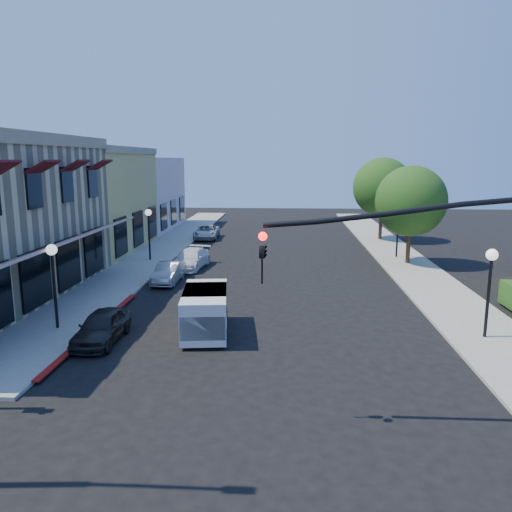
# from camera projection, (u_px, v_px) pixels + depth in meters

# --- Properties ---
(ground) EXTENTS (120.00, 120.00, 0.00)m
(ground) POSITION_uv_depth(u_px,v_px,m) (251.00, 450.00, 12.01)
(ground) COLOR black
(ground) RESTS_ON ground
(sidewalk_left) EXTENTS (3.50, 50.00, 0.12)m
(sidewalk_left) POSITION_uv_depth(u_px,v_px,m) (164.00, 248.00, 38.98)
(sidewalk_left) COLOR gray
(sidewalk_left) RESTS_ON ground
(sidewalk_right) EXTENTS (3.50, 50.00, 0.12)m
(sidewalk_right) POSITION_uv_depth(u_px,v_px,m) (391.00, 250.00, 37.92)
(sidewalk_right) COLOR gray
(sidewalk_right) RESTS_ON ground
(curb_red_strip) EXTENTS (0.25, 10.00, 0.06)m
(curb_red_strip) POSITION_uv_depth(u_px,v_px,m) (96.00, 331.00, 20.27)
(curb_red_strip) COLOR maroon
(curb_red_strip) RESTS_ON ground
(yellow_stucco_building) EXTENTS (10.00, 12.00, 7.60)m
(yellow_stucco_building) POSITION_uv_depth(u_px,v_px,m) (71.00, 200.00, 37.69)
(yellow_stucco_building) COLOR #D9BA61
(yellow_stucco_building) RESTS_ON ground
(pink_stucco_building) EXTENTS (10.00, 12.00, 7.00)m
(pink_stucco_building) POSITION_uv_depth(u_px,v_px,m) (123.00, 193.00, 49.50)
(pink_stucco_building) COLOR beige
(pink_stucco_building) RESTS_ON ground
(street_tree_a) EXTENTS (4.56, 4.56, 6.48)m
(street_tree_a) POSITION_uv_depth(u_px,v_px,m) (411.00, 201.00, 32.23)
(street_tree_a) COLOR #352115
(street_tree_a) RESTS_ON ground
(street_tree_b) EXTENTS (4.94, 4.94, 7.02)m
(street_tree_b) POSITION_uv_depth(u_px,v_px,m) (382.00, 187.00, 41.95)
(street_tree_b) COLOR #352115
(street_tree_b) RESTS_ON ground
(signal_mast_arm) EXTENTS (8.01, 0.39, 6.00)m
(signal_mast_arm) POSITION_uv_depth(u_px,v_px,m) (491.00, 274.00, 12.34)
(signal_mast_arm) COLOR black
(signal_mast_arm) RESTS_ON ground
(lamppost_left_near) EXTENTS (0.44, 0.44, 3.57)m
(lamppost_left_near) POSITION_uv_depth(u_px,v_px,m) (53.00, 265.00, 19.84)
(lamppost_left_near) COLOR black
(lamppost_left_near) RESTS_ON ground
(lamppost_left_far) EXTENTS (0.44, 0.44, 3.57)m
(lamppost_left_far) POSITION_uv_depth(u_px,v_px,m) (149.00, 222.00, 33.55)
(lamppost_left_far) COLOR black
(lamppost_left_far) RESTS_ON ground
(lamppost_right_near) EXTENTS (0.44, 0.44, 3.57)m
(lamppost_right_near) POSITION_uv_depth(u_px,v_px,m) (491.00, 271.00, 18.81)
(lamppost_right_near) COLOR black
(lamppost_right_near) RESTS_ON ground
(lamppost_right_far) EXTENTS (0.44, 0.44, 3.57)m
(lamppost_right_far) POSITION_uv_depth(u_px,v_px,m) (398.00, 220.00, 34.48)
(lamppost_right_far) COLOR black
(lamppost_right_far) RESTS_ON ground
(white_van) EXTENTS (2.14, 4.12, 1.75)m
(white_van) POSITION_uv_depth(u_px,v_px,m) (205.00, 309.00, 19.84)
(white_van) COLOR silver
(white_van) RESTS_ON ground
(parked_car_a) EXTENTS (1.45, 3.57, 1.21)m
(parked_car_a) POSITION_uv_depth(u_px,v_px,m) (102.00, 327.00, 18.97)
(parked_car_a) COLOR black
(parked_car_a) RESTS_ON ground
(parked_car_b) EXTENTS (1.30, 3.52, 1.15)m
(parked_car_b) POSITION_uv_depth(u_px,v_px,m) (168.00, 273.00, 28.10)
(parked_car_b) COLOR #97989C
(parked_car_b) RESTS_ON ground
(parked_car_c) EXTENTS (2.26, 4.40, 1.22)m
(parked_car_c) POSITION_uv_depth(u_px,v_px,m) (191.00, 259.00, 31.81)
(parked_car_c) COLOR white
(parked_car_c) RESTS_ON ground
(parked_car_d) EXTENTS (2.10, 4.34, 1.19)m
(parked_car_d) POSITION_uv_depth(u_px,v_px,m) (207.00, 232.00, 43.62)
(parked_car_d) COLOR #AAACAF
(parked_car_d) RESTS_ON ground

